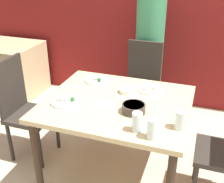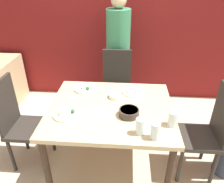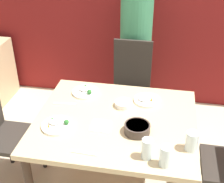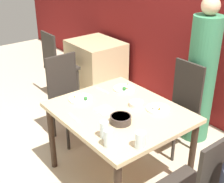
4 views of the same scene
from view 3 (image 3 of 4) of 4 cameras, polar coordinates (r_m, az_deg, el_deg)
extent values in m
cube|color=tan|center=(2.33, 0.64, -5.44)|extent=(1.18, 1.01, 0.04)
cylinder|color=#332319|center=(3.02, -7.96, -5.13)|extent=(0.06, 0.06, 0.72)
cylinder|color=#332319|center=(2.90, 12.62, -7.29)|extent=(0.06, 0.06, 0.72)
cube|color=#2D2823|center=(3.13, 3.17, -1.37)|extent=(0.40, 0.40, 0.04)
cube|color=#2D2823|center=(3.15, 3.77, 4.82)|extent=(0.38, 0.03, 0.53)
cylinder|color=#2D2823|center=(3.15, -0.35, -6.28)|extent=(0.04, 0.04, 0.43)
cylinder|color=#2D2823|center=(3.12, 5.67, -6.91)|extent=(0.04, 0.04, 0.43)
cylinder|color=#2D2823|center=(3.41, 0.68, -2.97)|extent=(0.04, 0.04, 0.43)
cylinder|color=#2D2823|center=(3.38, 6.21, -3.51)|extent=(0.04, 0.04, 0.43)
cylinder|color=#2D2823|center=(2.79, 15.79, -13.65)|extent=(0.04, 0.04, 0.43)
cube|color=#2D2823|center=(2.75, -17.57, -8.18)|extent=(0.40, 0.40, 0.04)
cylinder|color=#2D2823|center=(2.73, -15.11, -14.65)|extent=(0.04, 0.04, 0.43)
cylinder|color=#2D2823|center=(2.95, -12.55, -10.24)|extent=(0.04, 0.04, 0.43)
cylinder|color=#2D2823|center=(3.08, -18.32, -9.23)|extent=(0.04, 0.04, 0.43)
cylinder|color=#387F56|center=(3.34, 4.24, 6.40)|extent=(0.32, 0.32, 1.47)
cylinder|color=#3D332D|center=(2.18, 4.63, -6.77)|extent=(0.18, 0.18, 0.07)
cylinder|color=#BC5123|center=(2.16, 4.66, -6.13)|extent=(0.16, 0.16, 0.01)
cylinder|color=white|center=(2.53, 6.46, -1.58)|extent=(0.22, 0.22, 0.02)
ellipsoid|color=white|center=(2.52, 5.91, -1.20)|extent=(0.10, 0.10, 0.02)
cone|color=orange|center=(2.50, 7.17, -1.46)|extent=(0.02, 0.02, 0.03)
cone|color=orange|center=(2.51, 7.26, -1.39)|extent=(0.01, 0.01, 0.03)
cylinder|color=white|center=(2.27, -9.95, -6.16)|extent=(0.23, 0.23, 0.02)
ellipsoid|color=white|center=(2.29, -10.42, -5.33)|extent=(0.09, 0.09, 0.02)
sphere|color=#2D702D|center=(2.25, -8.34, -5.54)|extent=(0.04, 0.04, 0.04)
sphere|color=#2D702D|center=(2.30, -10.81, -5.02)|extent=(0.02, 0.02, 0.02)
cone|color=orange|center=(2.25, -11.58, -6.07)|extent=(0.02, 0.02, 0.03)
cylinder|color=white|center=(2.63, -4.86, -0.10)|extent=(0.23, 0.23, 0.02)
ellipsoid|color=white|center=(2.65, -5.01, 0.58)|extent=(0.10, 0.10, 0.02)
sphere|color=#2D702D|center=(2.58, -4.16, -0.07)|extent=(0.04, 0.04, 0.04)
cone|color=orange|center=(2.62, -4.03, 0.27)|extent=(0.02, 0.02, 0.03)
sphere|color=#2D702D|center=(2.67, -4.86, 0.96)|extent=(0.03, 0.03, 0.03)
cylinder|color=white|center=(2.45, 2.11, -2.29)|extent=(0.14, 0.14, 0.04)
cylinder|color=white|center=(2.44, 2.12, -1.95)|extent=(0.12, 0.12, 0.01)
cylinder|color=silver|center=(2.08, 14.37, -8.79)|extent=(0.08, 0.08, 0.13)
cylinder|color=silver|center=(1.97, 6.44, -10.35)|extent=(0.07, 0.07, 0.14)
cylinder|color=silver|center=(1.93, 9.75, -11.57)|extent=(0.07, 0.07, 0.14)
cube|color=white|center=(2.25, -2.09, -6.30)|extent=(0.14, 0.14, 0.01)
cube|color=silver|center=(2.04, -5.22, -11.10)|extent=(0.18, 0.03, 0.01)
cube|color=silver|center=(2.51, -8.66, -2.23)|extent=(0.18, 0.04, 0.01)
camera|label=1|loc=(0.43, 86.55, -46.87)|focal=45.00mm
camera|label=2|loc=(0.29, -32.46, -22.07)|focal=35.00mm
camera|label=4|loc=(1.63, 91.78, 0.47)|focal=50.00mm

